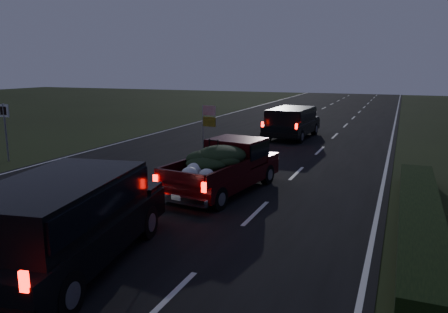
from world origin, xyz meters
The scene contains 7 objects.
ground centered at (0.00, 0.00, 0.00)m, with size 120.00×120.00×0.00m, color black.
road_asphalt centered at (0.00, 0.00, 0.01)m, with size 14.00×120.00×0.02m, color black.
hedge_row centered at (7.80, 3.00, 0.30)m, with size 1.00×10.00×0.60m, color black.
route_sign centered at (-8.50, 5.00, 1.66)m, with size 0.55×0.08×2.50m.
pickup_truck centered at (1.96, 4.19, 0.94)m, with size 2.46×4.97×2.50m.
lead_suv centered at (1.39, 15.75, 1.07)m, with size 2.29×5.02×1.42m.
rear_suv centered at (1.09, -2.20, 1.16)m, with size 3.11×5.65×1.54m.
Camera 1 is at (7.18, -8.59, 4.04)m, focal length 35.00 mm.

